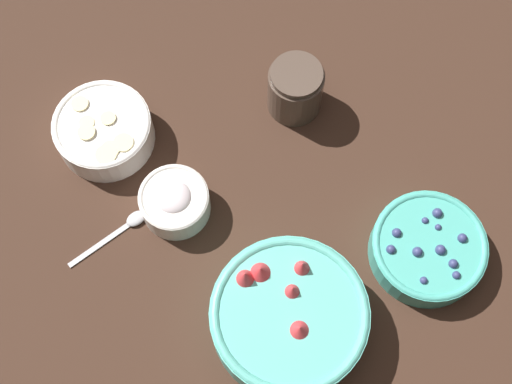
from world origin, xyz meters
TOP-DOWN VIEW (x-y plane):
  - ground_plane at (0.00, 0.00)m, footprint 4.00×4.00m
  - bowl_strawberries at (0.14, -0.02)m, footprint 0.22×0.22m
  - bowl_blueberries at (0.12, 0.21)m, footprint 0.17×0.17m
  - bowl_bananas at (-0.25, -0.17)m, footprint 0.15×0.15m
  - bowl_cream at (-0.10, -0.11)m, footprint 0.11×0.11m
  - jar_chocolate at (-0.19, 0.14)m, footprint 0.09×0.09m
  - spoon at (-0.10, -0.20)m, footprint 0.05×0.14m

SIDE VIEW (x-z plane):
  - ground_plane at x=0.00m, z-range 0.00..0.00m
  - spoon at x=-0.10m, z-range 0.00..0.01m
  - bowl_blueberries at x=0.12m, z-range 0.00..0.06m
  - bowl_cream at x=-0.10m, z-range 0.00..0.06m
  - bowl_bananas at x=-0.25m, z-range 0.00..0.06m
  - jar_chocolate at x=-0.19m, z-range 0.00..0.09m
  - bowl_strawberries at x=0.14m, z-range 0.00..0.09m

